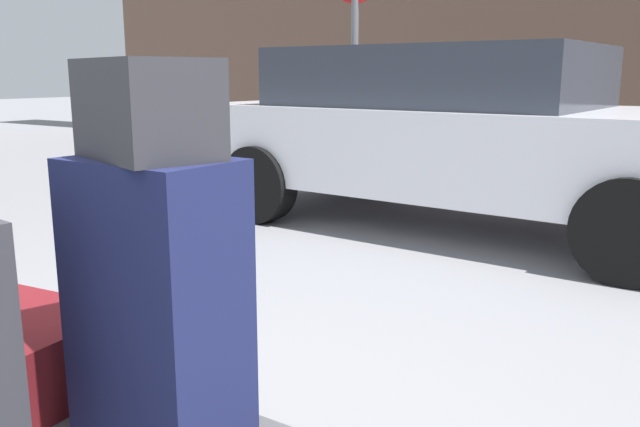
{
  "coord_description": "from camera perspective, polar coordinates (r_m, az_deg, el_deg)",
  "views": [
    {
      "loc": [
        1.37,
        -0.85,
        1.21
      ],
      "look_at": [
        0.0,
        1.2,
        0.69
      ],
      "focal_mm": 37.11,
      "sensor_mm": 36.0,
      "label": 1
    }
  ],
  "objects": [
    {
      "name": "no_parking_sign",
      "position": [
        6.46,
        3.0,
        14.11
      ],
      "size": [
        0.49,
        0.14,
        2.36
      ],
      "color": "slate",
      "rests_on": "ground_plane"
    },
    {
      "name": "parked_car",
      "position": [
        5.42,
        11.75,
        6.92
      ],
      "size": [
        4.37,
        2.06,
        1.42
      ],
      "color": "silver",
      "rests_on": "ground_plane"
    },
    {
      "name": "suitcase_navy_stacked_top",
      "position": [
        1.61,
        -13.81,
        -7.58
      ],
      "size": [
        0.39,
        0.27,
        0.69
      ],
      "primitive_type": "cube",
      "rotation": [
        0.0,
        0.0,
        -0.02
      ],
      "color": "#191E47",
      "rests_on": "luggage_cart"
    },
    {
      "name": "suitcase_maroon_rear_right",
      "position": [
        2.09,
        -25.9,
        -10.78
      ],
      "size": [
        0.63,
        0.52,
        0.21
      ],
      "primitive_type": "cube",
      "rotation": [
        0.0,
        0.0,
        0.12
      ],
      "color": "maroon",
      "rests_on": "luggage_cart"
    },
    {
      "name": "duffel_bag_charcoal_topmost_pile",
      "position": [
        1.52,
        -14.66,
        8.7
      ],
      "size": [
        0.38,
        0.31,
        0.22
      ],
      "primitive_type": "cube",
      "rotation": [
        0.0,
        0.0,
        -0.29
      ],
      "color": "#2D2D33",
      "rests_on": "suitcase_navy_stacked_top"
    }
  ]
}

